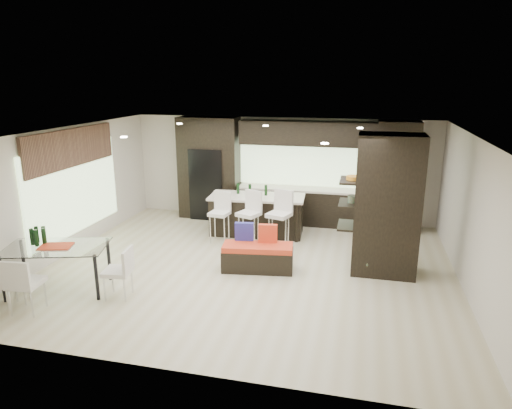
% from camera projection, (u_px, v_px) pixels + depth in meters
% --- Properties ---
extents(ground, '(8.00, 8.00, 0.00)m').
position_uv_depth(ground, '(249.00, 267.00, 9.18)').
color(ground, '#C2B794').
rests_on(ground, ground).
extents(back_wall, '(8.00, 0.02, 2.70)m').
position_uv_depth(back_wall, '(281.00, 169.00, 12.10)').
color(back_wall, beige).
rests_on(back_wall, ground).
extents(left_wall, '(0.02, 7.00, 2.70)m').
position_uv_depth(left_wall, '(67.00, 191.00, 9.72)').
color(left_wall, beige).
rests_on(left_wall, ground).
extents(right_wall, '(0.02, 7.00, 2.70)m').
position_uv_depth(right_wall, '(471.00, 217.00, 7.93)').
color(right_wall, beige).
rests_on(right_wall, ground).
extents(ceiling, '(8.00, 7.00, 0.02)m').
position_uv_depth(ceiling, '(248.00, 133.00, 8.46)').
color(ceiling, white).
rests_on(ceiling, ground).
extents(window_left, '(0.04, 3.20, 1.90)m').
position_uv_depth(window_left, '(75.00, 189.00, 9.90)').
color(window_left, '#B2D199').
rests_on(window_left, left_wall).
extents(window_back, '(3.40, 0.04, 1.20)m').
position_uv_depth(window_back, '(304.00, 163.00, 11.88)').
color(window_back, '#B2D199').
rests_on(window_back, back_wall).
extents(stone_accent, '(0.08, 3.00, 0.80)m').
position_uv_depth(stone_accent, '(71.00, 148.00, 9.65)').
color(stone_accent, brown).
rests_on(stone_accent, left_wall).
extents(ceiling_spots, '(4.00, 3.00, 0.02)m').
position_uv_depth(ceiling_spots, '(252.00, 132.00, 8.70)').
color(ceiling_spots, white).
rests_on(ceiling_spots, ceiling).
extents(back_cabinetry, '(6.80, 0.68, 2.70)m').
position_uv_depth(back_cabinetry, '(298.00, 172.00, 11.68)').
color(back_cabinetry, black).
rests_on(back_cabinetry, ground).
extents(refrigerator, '(0.90, 0.68, 1.90)m').
position_uv_depth(refrigerator, '(209.00, 183.00, 12.28)').
color(refrigerator, black).
rests_on(refrigerator, ground).
extents(partition_column, '(1.20, 0.80, 2.70)m').
position_uv_depth(partition_column, '(387.00, 206.00, 8.62)').
color(partition_column, black).
rests_on(partition_column, ground).
extents(kitchen_island, '(2.34, 1.14, 0.95)m').
position_uv_depth(kitchen_island, '(257.00, 215.00, 11.08)').
color(kitchen_island, black).
rests_on(kitchen_island, ground).
extents(stool_left, '(0.47, 0.47, 0.94)m').
position_uv_depth(stool_left, '(220.00, 222.00, 10.49)').
color(stool_left, silver).
rests_on(stool_left, ground).
extents(stool_mid, '(0.57, 0.57, 1.00)m').
position_uv_depth(stool_mid, '(249.00, 224.00, 10.32)').
color(stool_mid, silver).
rests_on(stool_mid, ground).
extents(stool_right, '(0.58, 0.58, 1.04)m').
position_uv_depth(stool_right, '(279.00, 225.00, 10.15)').
color(stool_right, silver).
rests_on(stool_right, ground).
extents(bench, '(1.44, 0.72, 0.53)m').
position_uv_depth(bench, '(258.00, 257.00, 8.98)').
color(bench, black).
rests_on(bench, ground).
extents(floor_vase, '(0.52, 0.52, 1.09)m').
position_uv_depth(floor_vase, '(368.00, 248.00, 8.71)').
color(floor_vase, '#4B5B40').
rests_on(floor_vase, ground).
extents(dining_table, '(1.92, 1.41, 0.83)m').
position_uv_depth(dining_table, '(58.00, 269.00, 8.09)').
color(dining_table, white).
rests_on(dining_table, ground).
extents(chair_near, '(0.52, 0.52, 0.88)m').
position_uv_depth(chair_near, '(26.00, 287.00, 7.33)').
color(chair_near, silver).
rests_on(chair_near, ground).
extents(chair_far, '(0.51, 0.51, 0.76)m').
position_uv_depth(chair_far, '(0.00, 286.00, 7.50)').
color(chair_far, silver).
rests_on(chair_far, ground).
extents(chair_end, '(0.51, 0.51, 0.83)m').
position_uv_depth(chair_end, '(118.00, 275.00, 7.82)').
color(chair_end, silver).
rests_on(chair_end, ground).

